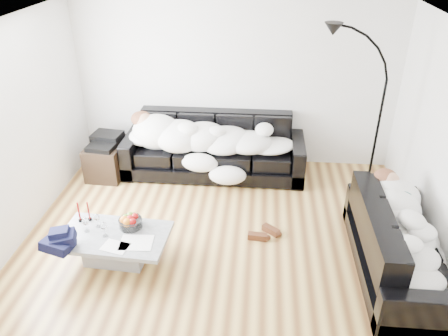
# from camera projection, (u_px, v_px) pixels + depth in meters

# --- Properties ---
(ground) EXTENTS (5.00, 5.00, 0.00)m
(ground) POSITION_uv_depth(u_px,v_px,m) (222.00, 242.00, 5.49)
(ground) COLOR brown
(ground) RESTS_ON ground
(wall_back) EXTENTS (5.00, 0.02, 2.60)m
(wall_back) POSITION_uv_depth(u_px,v_px,m) (235.00, 85.00, 6.81)
(wall_back) COLOR silver
(wall_back) RESTS_ON ground
(wall_left) EXTENTS (0.02, 4.50, 2.60)m
(wall_left) POSITION_uv_depth(u_px,v_px,m) (7.00, 141.00, 5.05)
(wall_left) COLOR silver
(wall_left) RESTS_ON ground
(ceiling) EXTENTS (5.00, 5.00, 0.00)m
(ceiling) POSITION_uv_depth(u_px,v_px,m) (221.00, 30.00, 4.22)
(ceiling) COLOR white
(ceiling) RESTS_ON ground
(sofa_back) EXTENTS (2.80, 0.97, 0.91)m
(sofa_back) POSITION_uv_depth(u_px,v_px,m) (214.00, 146.00, 6.82)
(sofa_back) COLOR black
(sofa_back) RESTS_ON ground
(sofa_right) EXTENTS (0.88, 2.04, 0.83)m
(sofa_right) POSITION_uv_depth(u_px,v_px,m) (401.00, 242.00, 4.83)
(sofa_right) COLOR black
(sofa_right) RESTS_ON ground
(sleeper_back) EXTENTS (2.37, 0.82, 0.47)m
(sleeper_back) POSITION_uv_depth(u_px,v_px,m) (213.00, 136.00, 6.68)
(sleeper_back) COLOR white
(sleeper_back) RESTS_ON sofa_back
(sleeper_right) EXTENTS (0.74, 1.75, 0.43)m
(sleeper_right) POSITION_uv_depth(u_px,v_px,m) (405.00, 226.00, 4.73)
(sleeper_right) COLOR white
(sleeper_right) RESTS_ON sofa_right
(teal_cushion) EXTENTS (0.42, 0.38, 0.20)m
(teal_cushion) POSITION_uv_depth(u_px,v_px,m) (387.00, 188.00, 5.24)
(teal_cushion) COLOR #0A4C46
(teal_cushion) RESTS_ON sofa_right
(coffee_table) EXTENTS (1.29, 0.80, 0.36)m
(coffee_table) POSITION_uv_depth(u_px,v_px,m) (116.00, 247.00, 5.12)
(coffee_table) COLOR #939699
(coffee_table) RESTS_ON ground
(fruit_bowl) EXTENTS (0.33, 0.33, 0.17)m
(fruit_bowl) POSITION_uv_depth(u_px,v_px,m) (130.00, 221.00, 5.13)
(fruit_bowl) COLOR white
(fruit_bowl) RESTS_ON coffee_table
(wine_glass_a) EXTENTS (0.08, 0.08, 0.17)m
(wine_glass_a) POSITION_uv_depth(u_px,v_px,m) (97.00, 220.00, 5.13)
(wine_glass_a) COLOR white
(wine_glass_a) RESTS_ON coffee_table
(wine_glass_b) EXTENTS (0.08, 0.08, 0.18)m
(wine_glass_b) POSITION_uv_depth(u_px,v_px,m) (86.00, 225.00, 5.05)
(wine_glass_b) COLOR white
(wine_glass_b) RESTS_ON coffee_table
(wine_glass_c) EXTENTS (0.08, 0.08, 0.19)m
(wine_glass_c) POSITION_uv_depth(u_px,v_px,m) (104.00, 229.00, 4.96)
(wine_glass_c) COLOR white
(wine_glass_c) RESTS_ON coffee_table
(candle_left) EXTENTS (0.05, 0.05, 0.27)m
(candle_left) POSITION_uv_depth(u_px,v_px,m) (79.00, 212.00, 5.20)
(candle_left) COLOR maroon
(candle_left) RESTS_ON coffee_table
(candle_right) EXTENTS (0.05, 0.05, 0.26)m
(candle_right) POSITION_uv_depth(u_px,v_px,m) (89.00, 211.00, 5.22)
(candle_right) COLOR maroon
(candle_right) RESTS_ON coffee_table
(newspaper_a) EXTENTS (0.38, 0.30, 0.01)m
(newspaper_a) POSITION_uv_depth(u_px,v_px,m) (136.00, 242.00, 4.90)
(newspaper_a) COLOR silver
(newspaper_a) RESTS_ON coffee_table
(newspaper_b) EXTENTS (0.33, 0.27, 0.01)m
(newspaper_b) POSITION_uv_depth(u_px,v_px,m) (115.00, 247.00, 4.84)
(newspaper_b) COLOR silver
(newspaper_b) RESTS_ON coffee_table
(navy_jacket) EXTENTS (0.35, 0.30, 0.17)m
(navy_jacket) POSITION_uv_depth(u_px,v_px,m) (58.00, 234.00, 4.77)
(navy_jacket) COLOR black
(navy_jacket) RESTS_ON coffee_table
(shoes) EXTENTS (0.48, 0.40, 0.09)m
(shoes) POSITION_uv_depth(u_px,v_px,m) (264.00, 233.00, 5.57)
(shoes) COLOR #472311
(shoes) RESTS_ON ground
(av_cabinet) EXTENTS (0.56, 0.79, 0.53)m
(av_cabinet) POSITION_uv_depth(u_px,v_px,m) (108.00, 159.00, 6.88)
(av_cabinet) COLOR black
(av_cabinet) RESTS_ON ground
(stereo) EXTENTS (0.48, 0.39, 0.13)m
(stereo) POSITION_uv_depth(u_px,v_px,m) (105.00, 140.00, 6.72)
(stereo) COLOR black
(stereo) RESTS_ON av_cabinet
(floor_lamp) EXTENTS (0.85, 0.55, 2.16)m
(floor_lamp) POSITION_uv_depth(u_px,v_px,m) (378.00, 129.00, 5.88)
(floor_lamp) COLOR black
(floor_lamp) RESTS_ON ground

